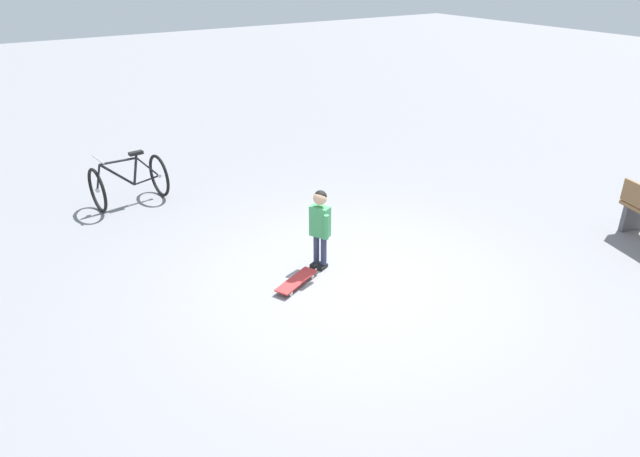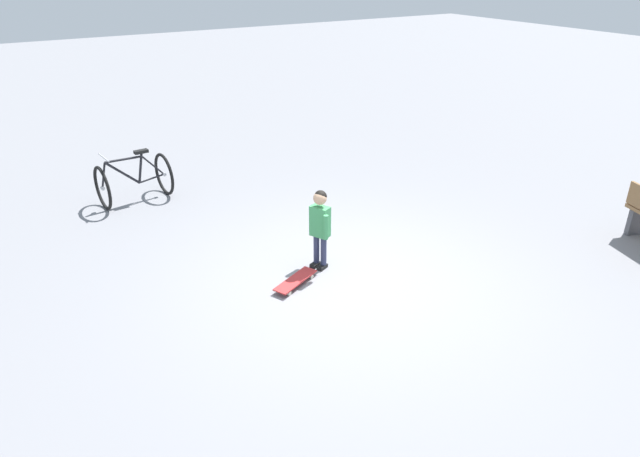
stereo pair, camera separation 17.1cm
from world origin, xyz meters
name	(u,v)px [view 2 (the right image)]	position (x,y,z in m)	size (l,w,h in m)	color
ground_plane	(351,281)	(0.00, 0.00, 0.00)	(50.00, 50.00, 0.00)	gray
child_person	(320,221)	(-0.50, -0.15, 0.66)	(0.41, 0.25, 1.06)	#2D3351
skateboard	(296,281)	(-0.27, -0.64, 0.06)	(0.45, 0.68, 0.07)	#B22D2D
bicycle_near	(134,179)	(-3.89, -1.61, 0.38)	(0.82, 1.14, 0.85)	black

